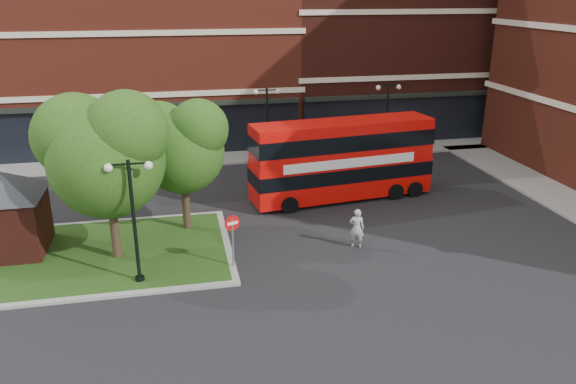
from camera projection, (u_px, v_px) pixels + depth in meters
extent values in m
plane|color=black|center=(280.00, 272.00, 22.65)|extent=(120.00, 120.00, 0.00)
cube|color=slate|center=(233.00, 157.00, 37.81)|extent=(44.00, 3.00, 0.12)
cube|color=maroon|center=(109.00, 44.00, 40.80)|extent=(26.00, 12.00, 14.00)
cube|color=#471911|center=(394.00, 25.00, 44.68)|extent=(18.00, 12.00, 16.00)
cube|color=gray|center=(82.00, 256.00, 23.85)|extent=(12.60, 7.60, 0.12)
cube|color=#19380F|center=(82.00, 256.00, 23.85)|extent=(12.00, 7.00, 0.15)
cube|color=#471911|center=(7.00, 224.00, 23.74)|extent=(3.00, 3.00, 2.50)
cone|color=#23262B|center=(0.00, 184.00, 23.12)|extent=(6.51, 6.51, 1.10)
cylinder|color=#2D2116|center=(113.00, 217.00, 23.03)|extent=(0.36, 0.36, 3.92)
sphere|color=#1E3F0F|center=(107.00, 161.00, 22.22)|extent=(4.60, 4.60, 4.60)
sphere|color=#1E3F0F|center=(76.00, 136.00, 22.32)|extent=(3.45, 3.45, 3.45)
sphere|color=#1E3F0F|center=(127.00, 132.00, 21.54)|extent=(3.22, 3.22, 3.22)
cylinder|color=#2D2116|center=(185.00, 196.00, 25.98)|extent=(0.36, 0.36, 3.47)
sphere|color=#1E3F0F|center=(182.00, 152.00, 25.26)|extent=(3.80, 3.80, 3.80)
sphere|color=#1E3F0F|center=(160.00, 133.00, 25.33)|extent=(2.85, 2.85, 2.85)
sphere|color=#1E3F0F|center=(199.00, 129.00, 24.68)|extent=(2.66, 2.66, 2.66)
cylinder|color=black|center=(134.00, 224.00, 20.92)|extent=(0.14, 0.14, 5.00)
cylinder|color=black|center=(140.00, 280.00, 21.72)|extent=(0.36, 0.36, 0.30)
cube|color=black|center=(128.00, 164.00, 20.12)|extent=(1.40, 0.06, 0.06)
sphere|color=#F2EACC|center=(108.00, 168.00, 20.02)|extent=(0.32, 0.32, 0.32)
sphere|color=#F2EACC|center=(148.00, 165.00, 20.29)|extent=(0.32, 0.32, 0.32)
cylinder|color=black|center=(267.00, 127.00, 35.52)|extent=(0.14, 0.14, 5.00)
cylinder|color=black|center=(268.00, 163.00, 36.32)|extent=(0.36, 0.36, 0.30)
cube|color=black|center=(267.00, 90.00, 34.71)|extent=(1.40, 0.06, 0.06)
sphere|color=#F2EACC|center=(256.00, 92.00, 34.61)|extent=(0.32, 0.32, 0.32)
sphere|color=#F2EACC|center=(278.00, 91.00, 34.88)|extent=(0.32, 0.32, 0.32)
cylinder|color=black|center=(386.00, 121.00, 37.05)|extent=(0.14, 0.14, 5.00)
cylinder|color=black|center=(384.00, 156.00, 37.85)|extent=(0.36, 0.36, 0.30)
cube|color=black|center=(389.00, 86.00, 36.25)|extent=(1.40, 0.06, 0.06)
sphere|color=#F2EACC|center=(378.00, 88.00, 36.15)|extent=(0.32, 0.32, 0.32)
sphere|color=#F2EACC|center=(399.00, 87.00, 36.42)|extent=(0.32, 0.32, 0.32)
cube|color=red|center=(341.00, 175.00, 30.20)|extent=(10.02, 3.47, 1.87)
cube|color=red|center=(342.00, 141.00, 29.56)|extent=(9.92, 3.43, 1.87)
cube|color=black|center=(343.00, 139.00, 29.53)|extent=(10.02, 3.47, 0.85)
cube|color=silver|center=(351.00, 163.00, 28.85)|extent=(7.31, 0.98, 0.49)
imported|color=#98989B|center=(357.00, 228.00, 24.57)|extent=(0.76, 0.63, 1.79)
imported|color=silver|center=(129.00, 157.00, 35.86)|extent=(3.85, 1.77, 1.28)
imported|color=silver|center=(281.00, 152.00, 36.79)|extent=(4.24, 1.75, 1.37)
cylinder|color=slate|center=(233.00, 244.00, 22.57)|extent=(0.08, 0.08, 2.21)
cylinder|color=red|center=(232.00, 223.00, 22.26)|extent=(0.62, 0.27, 0.64)
cube|color=white|center=(232.00, 223.00, 22.26)|extent=(0.44, 0.20, 0.12)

